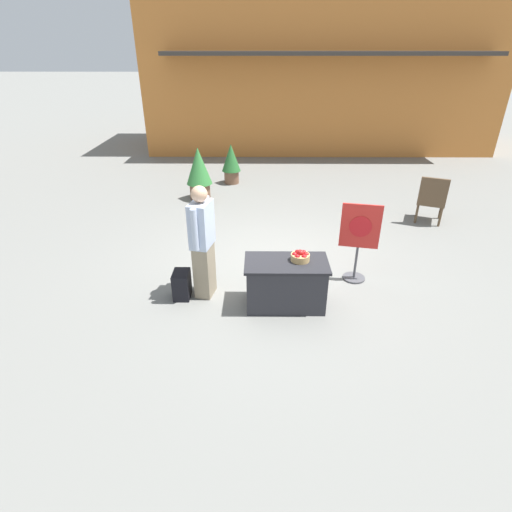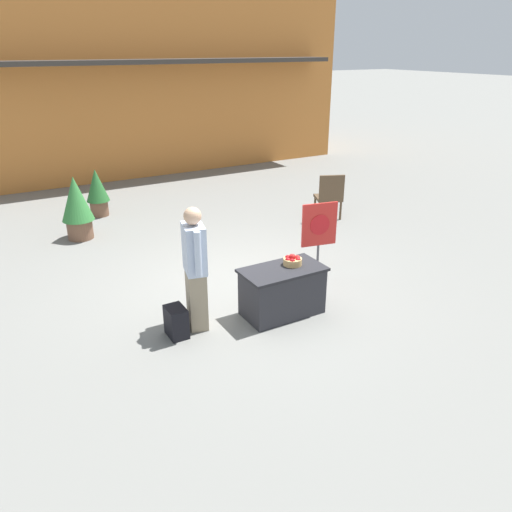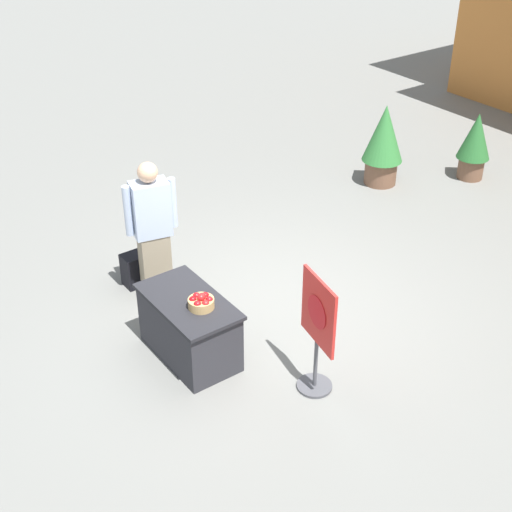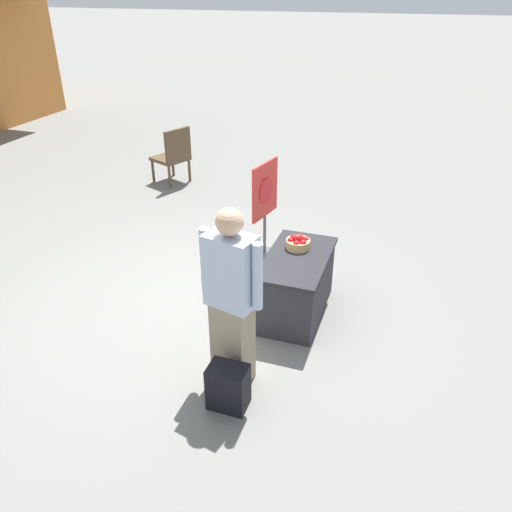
{
  "view_description": "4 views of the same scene",
  "coord_description": "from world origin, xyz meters",
  "px_view_note": "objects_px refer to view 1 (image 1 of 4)",
  "views": [
    {
      "loc": [
        -0.3,
        -6.09,
        3.39
      ],
      "look_at": [
        -0.34,
        -0.72,
        0.56
      ],
      "focal_mm": 28.0,
      "sensor_mm": 36.0,
      "label": 1
    },
    {
      "loc": [
        -3.42,
        -6.51,
        3.6
      ],
      "look_at": [
        -0.04,
        -0.65,
        0.74
      ],
      "focal_mm": 35.0,
      "sensor_mm": 36.0,
      "label": 2
    },
    {
      "loc": [
        5.32,
        -4.1,
        4.9
      ],
      "look_at": [
        0.1,
        -0.32,
        0.93
      ],
      "focal_mm": 50.0,
      "sensor_mm": 36.0,
      "label": 3
    },
    {
      "loc": [
        -4.42,
        -2.24,
        3.28
      ],
      "look_at": [
        -0.13,
        -0.79,
        0.77
      ],
      "focal_mm": 35.0,
      "sensor_mm": 36.0,
      "label": 4
    }
  ],
  "objects_px": {
    "potted_plant_near_right": "(199,172)",
    "person_visitor": "(203,242)",
    "patio_chair": "(432,198)",
    "display_table": "(286,283)",
    "apple_basket": "(300,256)",
    "backpack": "(182,285)",
    "poster_board": "(359,239)",
    "potted_plant_far_left": "(231,162)"
  },
  "relations": [
    {
      "from": "potted_plant_near_right",
      "to": "person_visitor",
      "type": "bearing_deg",
      "value": -81.42
    },
    {
      "from": "person_visitor",
      "to": "patio_chair",
      "type": "height_order",
      "value": "person_visitor"
    },
    {
      "from": "display_table",
      "to": "apple_basket",
      "type": "height_order",
      "value": "apple_basket"
    },
    {
      "from": "display_table",
      "to": "backpack",
      "type": "relative_size",
      "value": 2.82
    },
    {
      "from": "display_table",
      "to": "poster_board",
      "type": "height_order",
      "value": "poster_board"
    },
    {
      "from": "poster_board",
      "to": "patio_chair",
      "type": "height_order",
      "value": "poster_board"
    },
    {
      "from": "display_table",
      "to": "poster_board",
      "type": "distance_m",
      "value": 1.43
    },
    {
      "from": "person_visitor",
      "to": "potted_plant_far_left",
      "type": "distance_m",
      "value": 5.65
    },
    {
      "from": "display_table",
      "to": "potted_plant_near_right",
      "type": "relative_size",
      "value": 0.93
    },
    {
      "from": "display_table",
      "to": "apple_basket",
      "type": "bearing_deg",
      "value": 12.95
    },
    {
      "from": "person_visitor",
      "to": "backpack",
      "type": "xyz_separation_m",
      "value": [
        -0.34,
        -0.09,
        -0.67
      ]
    },
    {
      "from": "backpack",
      "to": "poster_board",
      "type": "relative_size",
      "value": 0.32
    },
    {
      "from": "person_visitor",
      "to": "patio_chair",
      "type": "bearing_deg",
      "value": 45.4
    },
    {
      "from": "patio_chair",
      "to": "potted_plant_near_right",
      "type": "bearing_deg",
      "value": 96.62
    },
    {
      "from": "potted_plant_far_left",
      "to": "backpack",
      "type": "bearing_deg",
      "value": -93.9
    },
    {
      "from": "apple_basket",
      "to": "person_visitor",
      "type": "relative_size",
      "value": 0.15
    },
    {
      "from": "poster_board",
      "to": "backpack",
      "type": "bearing_deg",
      "value": -67.16
    },
    {
      "from": "person_visitor",
      "to": "poster_board",
      "type": "bearing_deg",
      "value": 23.86
    },
    {
      "from": "patio_chair",
      "to": "potted_plant_far_left",
      "type": "height_order",
      "value": "potted_plant_far_left"
    },
    {
      "from": "apple_basket",
      "to": "person_visitor",
      "type": "bearing_deg",
      "value": 170.71
    },
    {
      "from": "display_table",
      "to": "potted_plant_far_left",
      "type": "height_order",
      "value": "potted_plant_far_left"
    },
    {
      "from": "apple_basket",
      "to": "potted_plant_far_left",
      "type": "height_order",
      "value": "potted_plant_far_left"
    },
    {
      "from": "person_visitor",
      "to": "apple_basket",
      "type": "bearing_deg",
      "value": 3.5
    },
    {
      "from": "display_table",
      "to": "patio_chair",
      "type": "xyz_separation_m",
      "value": [
        3.26,
        3.13,
        0.2
      ]
    },
    {
      "from": "poster_board",
      "to": "person_visitor",
      "type": "bearing_deg",
      "value": -67.52
    },
    {
      "from": "person_visitor",
      "to": "potted_plant_far_left",
      "type": "height_order",
      "value": "person_visitor"
    },
    {
      "from": "person_visitor",
      "to": "patio_chair",
      "type": "relative_size",
      "value": 1.69
    },
    {
      "from": "apple_basket",
      "to": "potted_plant_near_right",
      "type": "relative_size",
      "value": 0.21
    },
    {
      "from": "apple_basket",
      "to": "display_table",
      "type": "bearing_deg",
      "value": -167.05
    },
    {
      "from": "display_table",
      "to": "backpack",
      "type": "xyz_separation_m",
      "value": [
        -1.55,
        0.19,
        -0.15
      ]
    },
    {
      "from": "person_visitor",
      "to": "potted_plant_far_left",
      "type": "xyz_separation_m",
      "value": [
        0.05,
        5.64,
        -0.29
      ]
    },
    {
      "from": "apple_basket",
      "to": "potted_plant_far_left",
      "type": "distance_m",
      "value": 6.03
    },
    {
      "from": "display_table",
      "to": "potted_plant_near_right",
      "type": "distance_m",
      "value": 4.99
    },
    {
      "from": "poster_board",
      "to": "potted_plant_far_left",
      "type": "distance_m",
      "value": 5.68
    },
    {
      "from": "display_table",
      "to": "poster_board",
      "type": "xyz_separation_m",
      "value": [
        1.17,
        0.74,
        0.36
      ]
    },
    {
      "from": "person_visitor",
      "to": "potted_plant_far_left",
      "type": "relative_size",
      "value": 1.61
    },
    {
      "from": "backpack",
      "to": "patio_chair",
      "type": "height_order",
      "value": "patio_chair"
    },
    {
      "from": "person_visitor",
      "to": "potted_plant_near_right",
      "type": "height_order",
      "value": "person_visitor"
    },
    {
      "from": "poster_board",
      "to": "patio_chair",
      "type": "relative_size",
      "value": 1.27
    },
    {
      "from": "display_table",
      "to": "patio_chair",
      "type": "height_order",
      "value": "patio_chair"
    },
    {
      "from": "backpack",
      "to": "potted_plant_far_left",
      "type": "height_order",
      "value": "potted_plant_far_left"
    },
    {
      "from": "apple_basket",
      "to": "backpack",
      "type": "xyz_separation_m",
      "value": [
        -1.74,
        0.14,
        -0.57
      ]
    }
  ]
}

